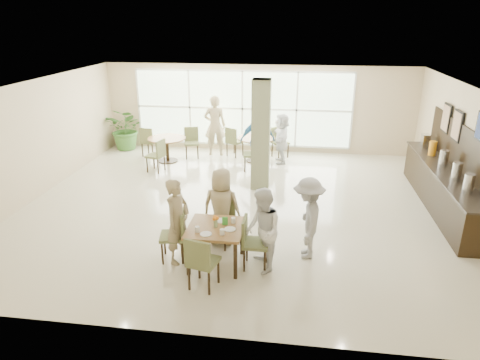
# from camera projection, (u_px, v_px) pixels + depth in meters

# --- Properties ---
(ground) EXTENTS (10.00, 10.00, 0.00)m
(ground) POSITION_uv_depth(u_px,v_px,m) (239.00, 205.00, 10.19)
(ground) COLOR beige
(ground) RESTS_ON ground
(room_shell) EXTENTS (10.00, 10.00, 10.00)m
(room_shell) POSITION_uv_depth(u_px,v_px,m) (238.00, 136.00, 9.58)
(room_shell) COLOR white
(room_shell) RESTS_ON ground
(window_bank) EXTENTS (7.00, 0.04, 7.00)m
(window_bank) POSITION_uv_depth(u_px,v_px,m) (242.00, 109.00, 13.88)
(window_bank) COLOR silver
(window_bank) RESTS_ON ground
(column) EXTENTS (0.45, 0.45, 2.80)m
(column) POSITION_uv_depth(u_px,v_px,m) (261.00, 136.00, 10.75)
(column) COLOR #747C56
(column) RESTS_ON ground
(main_table) EXTENTS (0.98, 0.98, 0.75)m
(main_table) POSITION_uv_depth(u_px,v_px,m) (216.00, 231.00, 7.53)
(main_table) COLOR brown
(main_table) RESTS_ON ground
(round_table_left) EXTENTS (1.15, 1.15, 0.75)m
(round_table_left) POSITION_uv_depth(u_px,v_px,m) (167.00, 143.00, 13.06)
(round_table_left) COLOR brown
(round_table_left) RESTS_ON ground
(round_table_right) EXTENTS (1.15, 1.15, 0.75)m
(round_table_right) POSITION_uv_depth(u_px,v_px,m) (256.00, 143.00, 13.08)
(round_table_right) COLOR brown
(round_table_right) RESTS_ON ground
(chairs_main_table) EXTENTS (2.01, 1.95, 0.95)m
(chairs_main_table) POSITION_uv_depth(u_px,v_px,m) (213.00, 240.00, 7.61)
(chairs_main_table) COLOR #505C32
(chairs_main_table) RESTS_ON ground
(chairs_table_left) EXTENTS (1.92, 1.97, 0.95)m
(chairs_table_left) POSITION_uv_depth(u_px,v_px,m) (166.00, 146.00, 13.10)
(chairs_table_left) COLOR #505C32
(chairs_table_left) RESTS_ON ground
(chairs_table_right) EXTENTS (2.07, 1.92, 0.95)m
(chairs_table_right) POSITION_uv_depth(u_px,v_px,m) (256.00, 146.00, 13.15)
(chairs_table_right) COLOR #505C32
(chairs_table_right) RESTS_ON ground
(tabletop_clutter) EXTENTS (0.68, 0.74, 0.21)m
(tabletop_clutter) POSITION_uv_depth(u_px,v_px,m) (218.00, 225.00, 7.43)
(tabletop_clutter) COLOR white
(tabletop_clutter) RESTS_ON main_table
(buffet_counter) EXTENTS (0.64, 4.70, 1.95)m
(buffet_counter) POSITION_uv_depth(u_px,v_px,m) (443.00, 185.00, 9.86)
(buffet_counter) COLOR black
(buffet_counter) RESTS_ON ground
(framed_art_a) EXTENTS (0.05, 0.55, 0.70)m
(framed_art_a) POSITION_uv_depth(u_px,v_px,m) (457.00, 126.00, 9.83)
(framed_art_a) COLOR black
(framed_art_a) RESTS_ON ground
(framed_art_b) EXTENTS (0.05, 0.55, 0.70)m
(framed_art_b) POSITION_uv_depth(u_px,v_px,m) (446.00, 118.00, 10.57)
(framed_art_b) COLOR black
(framed_art_b) RESTS_ON ground
(potted_plant) EXTENTS (1.57, 1.57, 1.41)m
(potted_plant) POSITION_uv_depth(u_px,v_px,m) (127.00, 129.00, 14.22)
(potted_plant) COLOR #3A6C2B
(potted_plant) RESTS_ON ground
(teen_left) EXTENTS (0.54, 0.67, 1.58)m
(teen_left) POSITION_uv_depth(u_px,v_px,m) (178.00, 221.00, 7.60)
(teen_left) COLOR tan
(teen_left) RESTS_ON ground
(teen_far) EXTENTS (0.80, 0.49, 1.55)m
(teen_far) POSITION_uv_depth(u_px,v_px,m) (222.00, 207.00, 8.22)
(teen_far) COLOR tan
(teen_far) RESTS_ON ground
(teen_right) EXTENTS (0.77, 0.88, 1.52)m
(teen_right) POSITION_uv_depth(u_px,v_px,m) (262.00, 231.00, 7.33)
(teen_right) COLOR white
(teen_right) RESTS_ON ground
(teen_standing) EXTENTS (0.60, 1.01, 1.55)m
(teen_standing) POSITION_uv_depth(u_px,v_px,m) (308.00, 218.00, 7.75)
(teen_standing) COLOR #9B9B9D
(teen_standing) RESTS_ON ground
(adult_a) EXTENTS (1.18, 0.94, 1.76)m
(adult_a) POSITION_uv_depth(u_px,v_px,m) (257.00, 140.00, 12.26)
(adult_a) COLOR teal
(adult_a) RESTS_ON ground
(adult_b) EXTENTS (0.75, 1.46, 1.52)m
(adult_b) POSITION_uv_depth(u_px,v_px,m) (281.00, 138.00, 12.91)
(adult_b) COLOR white
(adult_b) RESTS_ON ground
(adult_standing) EXTENTS (0.74, 0.53, 1.92)m
(adult_standing) POSITION_uv_depth(u_px,v_px,m) (215.00, 126.00, 13.56)
(adult_standing) COLOR tan
(adult_standing) RESTS_ON ground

